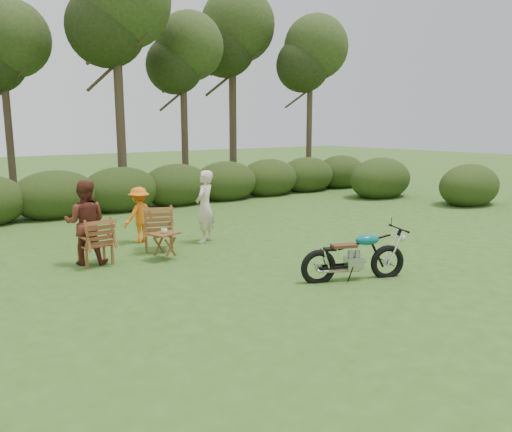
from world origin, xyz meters
TOP-DOWN VIEW (x-y plane):
  - ground at (0.00, 0.00)m, footprint 80.00×80.00m
  - tree_line at (0.50, 9.74)m, footprint 22.52×11.62m
  - motorcycle at (0.52, -0.41)m, footprint 1.98×1.36m
  - lawn_chair_right at (-1.30, 3.61)m, footprint 0.90×0.90m
  - lawn_chair_left at (-2.81, 3.29)m, footprint 0.66×0.66m
  - side_table at (-1.56, 2.79)m, footprint 0.64×0.59m
  - cup at (-1.57, 2.76)m, footprint 0.14×0.14m
  - adult_a at (-0.10, 3.63)m, footprint 0.73×0.68m
  - adult_b at (-2.93, 3.43)m, footprint 1.01×0.94m
  - child at (-1.34, 4.51)m, footprint 0.94×0.71m

SIDE VIEW (x-z plane):
  - ground at x=0.00m, z-range 0.00..0.00m
  - motorcycle at x=0.52m, z-range -0.53..0.53m
  - lawn_chair_right at x=-1.30m, z-range -0.50..0.50m
  - lawn_chair_left at x=-2.81m, z-range -0.47..0.47m
  - adult_a at x=-0.10m, z-range -0.84..0.84m
  - adult_b at x=-2.93m, z-range -0.83..0.83m
  - child at x=-1.34m, z-range -0.65..0.65m
  - side_table at x=-1.56m, z-range 0.00..0.55m
  - cup at x=-1.57m, z-range 0.55..0.65m
  - tree_line at x=0.50m, z-range -0.26..7.88m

